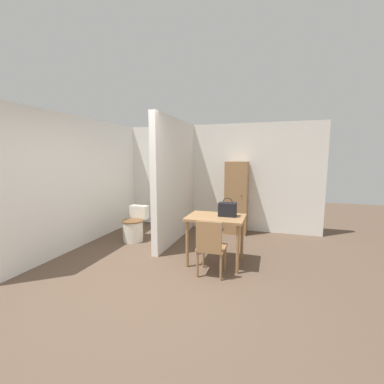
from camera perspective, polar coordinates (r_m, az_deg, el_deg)
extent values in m
plane|color=brown|center=(3.59, -9.69, -21.22)|extent=(16.00, 16.00, 0.00)
cube|color=white|center=(6.29, 4.00, 3.35)|extent=(5.13, 0.12, 2.50)
cube|color=white|center=(5.71, -21.59, 2.38)|extent=(0.12, 4.27, 2.50)
cube|color=white|center=(5.35, -3.58, 2.58)|extent=(0.12, 2.14, 2.50)
cube|color=#997047|center=(4.16, 5.33, -5.66)|extent=(0.91, 0.68, 0.04)
cylinder|color=#997047|center=(4.12, -1.08, -11.50)|extent=(0.05, 0.05, 0.75)
cylinder|color=#997047|center=(3.95, 10.12, -12.47)|extent=(0.05, 0.05, 0.75)
cylinder|color=#997047|center=(4.62, 1.16, -9.32)|extent=(0.05, 0.05, 0.75)
cylinder|color=#997047|center=(4.47, 11.06, -10.05)|extent=(0.05, 0.05, 0.75)
cube|color=#997047|center=(3.89, 4.43, -12.22)|extent=(0.41, 0.41, 0.04)
cube|color=#997047|center=(3.64, 3.80, -9.82)|extent=(0.36, 0.03, 0.42)
cylinder|color=#997047|center=(4.16, 2.56, -13.97)|extent=(0.04, 0.04, 0.39)
cylinder|color=#997047|center=(4.09, 7.37, -14.40)|extent=(0.04, 0.04, 0.39)
cylinder|color=#997047|center=(3.85, 1.21, -15.78)|extent=(0.04, 0.04, 0.39)
cylinder|color=#997047|center=(3.78, 6.43, -16.31)|extent=(0.04, 0.04, 0.39)
cylinder|color=silver|center=(5.52, -12.98, -8.47)|extent=(0.41, 0.41, 0.41)
cylinder|color=brown|center=(5.47, -13.05, -6.28)|extent=(0.44, 0.44, 0.02)
cube|color=silver|center=(5.67, -11.67, -4.38)|extent=(0.38, 0.18, 0.28)
cube|color=black|center=(4.16, 7.89, -3.87)|extent=(0.28, 0.17, 0.22)
torus|color=black|center=(4.14, 7.91, -2.38)|extent=(0.16, 0.01, 0.16)
cube|color=#997047|center=(5.92, 9.84, -1.24)|extent=(0.49, 0.44, 1.63)
sphere|color=black|center=(5.66, 10.90, -0.84)|extent=(0.02, 0.02, 0.02)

